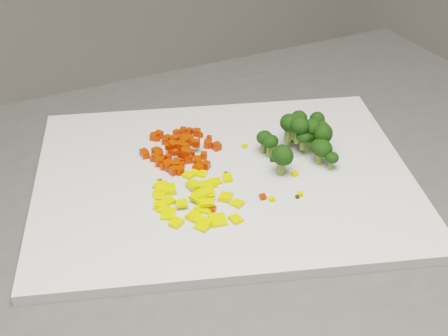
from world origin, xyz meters
TOP-DOWN VIEW (x-y plane):
  - cutting_board at (-0.12, 0.38)m, footprint 0.61×0.57m
  - carrot_pile at (-0.13, 0.46)m, footprint 0.11×0.11m
  - pepper_pile at (-0.18, 0.35)m, footprint 0.13×0.13m
  - broccoli_pile at (0.00, 0.35)m, footprint 0.13×0.13m
  - carrot_cube_0 at (-0.13, 0.41)m, footprint 0.01×0.01m
  - carrot_cube_1 at (-0.17, 0.44)m, footprint 0.01×0.01m
  - carrot_cube_2 at (-0.12, 0.48)m, footprint 0.01×0.01m
  - carrot_cube_3 at (-0.14, 0.45)m, footprint 0.01×0.01m
  - carrot_cube_4 at (-0.16, 0.48)m, footprint 0.01×0.01m
  - carrot_cube_5 at (-0.15, 0.43)m, footprint 0.01×0.01m
  - carrot_cube_6 at (-0.15, 0.46)m, footprint 0.01×0.01m
  - carrot_cube_7 at (-0.13, 0.40)m, footprint 0.01×0.01m
  - carrot_cube_8 at (-0.11, 0.47)m, footprint 0.01×0.01m
  - carrot_cube_9 at (-0.14, 0.51)m, footprint 0.01×0.01m
  - carrot_cube_10 at (-0.08, 0.46)m, footprint 0.01×0.01m
  - carrot_cube_11 at (-0.16, 0.46)m, footprint 0.01×0.01m
  - carrot_cube_12 at (-0.13, 0.51)m, footprint 0.01×0.01m
  - carrot_cube_13 at (-0.16, 0.45)m, footprint 0.01×0.01m
  - carrot_cube_14 at (-0.17, 0.42)m, footprint 0.01×0.01m
  - carrot_cube_15 at (-0.14, 0.44)m, footprint 0.01×0.01m
  - carrot_cube_16 at (-0.12, 0.46)m, footprint 0.01×0.01m
  - carrot_cube_17 at (-0.14, 0.41)m, footprint 0.01×0.01m
  - carrot_cube_18 at (-0.11, 0.47)m, footprint 0.01×0.01m
  - carrot_cube_19 at (-0.14, 0.40)m, footprint 0.01×0.01m
  - carrot_cube_20 at (-0.13, 0.45)m, footprint 0.02×0.02m
  - carrot_cube_21 at (-0.14, 0.43)m, footprint 0.01×0.01m
  - carrot_cube_22 at (-0.16, 0.43)m, footprint 0.01×0.01m
  - carrot_cube_23 at (-0.16, 0.42)m, footprint 0.01×0.01m
  - carrot_cube_24 at (-0.13, 0.42)m, footprint 0.01×0.01m
  - carrot_cube_25 at (-0.10, 0.50)m, footprint 0.01×0.01m
  - carrot_cube_26 at (-0.12, 0.48)m, footprint 0.01×0.01m
  - carrot_cube_27 at (-0.14, 0.50)m, footprint 0.01×0.01m
  - carrot_cube_28 at (-0.17, 0.45)m, footprint 0.01×0.01m
  - carrot_cube_29 at (-0.12, 0.48)m, footprint 0.01×0.01m
  - carrot_cube_30 at (-0.11, 0.50)m, footprint 0.01×0.01m
  - carrot_cube_31 at (-0.14, 0.43)m, footprint 0.01×0.01m
  - carrot_cube_32 at (-0.11, 0.48)m, footprint 0.01×0.01m
  - carrot_cube_33 at (-0.13, 0.41)m, footprint 0.01×0.01m
  - carrot_cube_34 at (-0.13, 0.42)m, footprint 0.01×0.01m
  - carrot_cube_35 at (-0.09, 0.45)m, footprint 0.01×0.01m
  - carrot_cube_36 at (-0.13, 0.46)m, footprint 0.01×0.01m
  - carrot_cube_37 at (-0.11, 0.45)m, footprint 0.01×0.01m
  - carrot_cube_38 at (-0.09, 0.45)m, footprint 0.01×0.01m
  - carrot_cube_39 at (-0.14, 0.49)m, footprint 0.01×0.01m
  - carrot_cube_40 at (-0.12, 0.46)m, footprint 0.01×0.01m
  - carrot_cube_41 at (-0.14, 0.46)m, footprint 0.01×0.01m
  - carrot_cube_42 at (-0.13, 0.46)m, footprint 0.01×0.01m
  - carrot_cube_43 at (-0.13, 0.42)m, footprint 0.01×0.01m
  - carrot_cube_44 at (-0.14, 0.43)m, footprint 0.01×0.01m
  - carrot_cube_45 at (-0.10, 0.50)m, footprint 0.01×0.01m
  - carrot_cube_46 at (-0.17, 0.46)m, footprint 0.01×0.01m
  - carrot_cube_47 at (-0.15, 0.45)m, footprint 0.01×0.01m
  - carrot_cube_48 at (-0.09, 0.43)m, footprint 0.01×0.01m
  - carrot_cube_49 at (-0.13, 0.48)m, footprint 0.01×0.01m
  - carrot_cube_50 at (-0.18, 0.48)m, footprint 0.01×0.01m
  - carrot_cube_51 at (-0.09, 0.48)m, footprint 0.01×0.01m
  - carrot_cube_52 at (-0.16, 0.47)m, footprint 0.01×0.01m
  - carrot_cube_53 at (-0.16, 0.42)m, footprint 0.01×0.01m
  - carrot_cube_54 at (-0.13, 0.49)m, footprint 0.01×0.01m
  - carrot_cube_55 at (-0.17, 0.43)m, footprint 0.01×0.01m
  - carrot_cube_56 at (-0.18, 0.48)m, footprint 0.01×0.01m
  - carrot_cube_57 at (-0.10, 0.48)m, footprint 0.01×0.01m
  - carrot_cube_58 at (-0.13, 0.48)m, footprint 0.02×0.02m
  - carrot_cube_59 at (-0.16, 0.43)m, footprint 0.01×0.01m
  - carrot_cube_60 at (-0.14, 0.47)m, footprint 0.01×0.01m
  - carrot_cube_61 at (-0.15, 0.46)m, footprint 0.01×0.01m
  - carrot_cube_62 at (-0.13, 0.45)m, footprint 0.01×0.01m
  - carrot_cube_63 at (-0.17, 0.45)m, footprint 0.01×0.01m
  - carrot_cube_64 at (-0.13, 0.44)m, footprint 0.01×0.01m
  - carrot_cube_65 at (-0.16, 0.46)m, footprint 0.01×0.01m
  - carrot_cube_66 at (-0.13, 0.49)m, footprint 0.01×0.01m
  - carrot_cube_67 at (-0.09, 0.47)m, footprint 0.01×0.01m
  - carrot_cube_68 at (-0.14, 0.47)m, footprint 0.01×0.01m
  - carrot_cube_69 at (-0.15, 0.44)m, footprint 0.01×0.01m
  - carrot_cube_70 at (-0.17, 0.43)m, footprint 0.01×0.01m
  - carrot_cube_71 at (-0.13, 0.46)m, footprint 0.01×0.01m
  - carrot_cube_72 at (-0.16, 0.46)m, footprint 0.01×0.01m
  - carrot_cube_73 at (-0.09, 0.44)m, footprint 0.01×0.01m
  - carrot_cube_74 at (-0.17, 0.44)m, footprint 0.01×0.01m
  - carrot_cube_75 at (-0.13, 0.45)m, footprint 0.01×0.01m
  - carrot_cube_76 at (-0.11, 0.43)m, footprint 0.01×0.01m
  - carrot_cube_77 at (-0.17, 0.46)m, footprint 0.01×0.01m
  - carrot_cube_78 at (-0.11, 0.49)m, footprint 0.01×0.01m
  - carrot_cube_79 at (-0.14, 0.46)m, footprint 0.01×0.01m
  - carrot_cube_80 at (-0.09, 0.49)m, footprint 0.01×0.01m
  - pepper_chunk_0 at (-0.20, 0.31)m, footprint 0.02×0.02m
  - pepper_chunk_1 at (-0.19, 0.40)m, footprint 0.01×0.02m
  - pepper_chunk_2 at (-0.15, 0.34)m, footprint 0.02×0.02m
  - pepper_chunk_3 at (-0.17, 0.36)m, footprint 0.02×0.02m
  - pepper_chunk_4 at (-0.15, 0.37)m, footprint 0.02×0.02m
  - pepper_chunk_5 at (-0.22, 0.37)m, footprint 0.02×0.02m
  - pepper_chunk_6 at (-0.14, 0.37)m, footprint 0.02×0.02m
  - pepper_chunk_7 at (-0.16, 0.29)m, footprint 0.01×0.02m
  - pepper_chunk_8 at (-0.19, 0.39)m, footprint 0.02×0.03m
  - pepper_chunk_9 at (-0.20, 0.41)m, footprint 0.02×0.02m
  - pepper_chunk_10 at (-0.20, 0.32)m, footprint 0.02×0.02m
  - pepper_chunk_11 at (-0.20, 0.33)m, footprint 0.02×0.02m
  - pepper_chunk_12 at (-0.16, 0.38)m, footprint 0.02×0.02m
  - pepper_chunk_13 at (-0.18, 0.34)m, footprint 0.02×0.02m
  - pepper_chunk_14 at (-0.12, 0.37)m, footprint 0.02×0.02m
  - pepper_chunk_15 at (-0.20, 0.40)m, footprint 0.02×0.02m
  - pepper_chunk_16 at (-0.17, 0.38)m, footprint 0.02×0.02m
  - pepper_chunk_17 at (-0.18, 0.35)m, footprint 0.02×0.02m
  - pepper_chunk_18 at (-0.14, 0.32)m, footprint 0.02×0.02m
  - pepper_chunk_19 at (-0.16, 0.35)m, footprint 0.02×0.02m
  - pepper_chunk_20 at (-0.16, 0.40)m, footprint 0.02×0.02m
  - pepper_chunk_21 at (-0.18, 0.33)m, footprint 0.02×0.02m
  - pepper_chunk_22 at (-0.17, 0.35)m, footprint 0.02×0.02m
  - pepper_chunk_23 at (-0.22, 0.33)m, footprint 0.02×0.02m
  - pepper_chunk_24 at (-0.18, 0.30)m, footprint 0.03×0.03m
  - pepper_chunk_25 at (-0.21, 0.39)m, footprint 0.02×0.02m
  - pepper_chunk_26 at (-0.14, 0.40)m, footprint 0.02×0.02m
  - pepper_chunk_27 at (-0.21, 0.37)m, footprint 0.02×0.01m
  - pepper_chunk_28 at (-0.22, 0.36)m, footprint 0.02×0.02m
  - pepper_chunk_29 at (-0.22, 0.35)m, footprint 0.03×0.03m
  - pepper_chunk_30 at (-0.15, 0.37)m, footprint 0.02×0.02m
  - pepper_chunk_31 at (-0.20, 0.35)m, footprint 0.02×0.02m
  - pepper_chunk_32 at (-0.18, 0.33)m, footprint 0.02×0.02m
  - broccoli_floret_0 at (-0.06, 0.33)m, footprint 0.04×0.04m
  - broccoli_floret_1 at (0.01, 0.35)m, footprint 0.03×0.03m
  - broccoli_floret_2 at (0.02, 0.34)m, footprint 0.03×0.03m
  - broccoli_floret_3 at (0.01, 0.35)m, footprint 0.02×0.02m
  - broccoli_floret_4 at (0.00, 0.37)m, footprint 0.03×0.03m
  - broccoli_floret_5 at (0.01, 0.39)m, footprint 0.04×0.04m
  - broccoli_floret_6 at (-0.01, 0.36)m, footprint 0.04×0.04m
  - broccoli_floret_7 at (0.01, 0.35)m, footprint 0.03×0.03m
  - broccoli_floret_8 at (-0.00, 0.37)m, footprint 0.03×0.03m
  - broccoli_floret_9 at (0.00, 0.30)m, footprint 0.02×0.02m
  - broccoli_floret_10 at (0.02, 0.40)m, footprint 0.04×0.04m
  - broccoli_floret_11 at (0.01, 0.33)m, footprint 0.04×0.04m
  - broccoli_floret_12 at (0.05, 0.38)m, footprint 0.03×0.03m
  - broccoli_floret_13 at (0.02, 0.36)m, footprint 0.03×0.03m
  - broccoli_floret_14 at (-0.04, 0.38)m, footprint 0.03×0.03m
  - broccoli_floret_15 at (0.00, 0.32)m, footprint 0.04×0.04m
  - broccoli_floret_16 at (-0.01, 0.35)m, footprint 0.03×0.03m
  - broccoli_floret_17 at (-0.04, 0.38)m, footprint 0.03×0.03m
  - broccoli_floret_18 at (-0.01, 0.37)m, footprint 0.04×0.04m
  - broccoli_floret_19 at (0.01, 0.38)m, footprint 0.03×0.03m
  - broccoli_floret_20 at (-0.04, 0.39)m, footprint 0.03×0.03m
  - stray_bit_0 at (-0.10, 0.30)m, footprint 0.01×0.01m
  - stray_bit_1 at (-0.04, 0.32)m, footprint 0.01×0.01m
  - stray_bit_2 at (-0.08, 0.28)m, footprint 0.01×0.01m
  - stray_bit_3 at (-0.11, 0.38)m, footprint 0.00×0.00m
  - stray_bit_4 at (-0.11, 0.31)m, footprint 0.01×0.01m
  - stray_bit_5 at (-0.07, 0.28)m, footprint 0.01×0.01m
  - stray_bit_6 at (-0.05, 0.41)m, footprint 0.01×0.01m
  - stray_bit_7 at (-0.19, 0.41)m, footprint 0.01×0.01m
  - stray_bit_8 at (-0.04, 0.36)m, footprint 0.01×0.01m
  - stray_bit_9 at (-0.23, 0.37)m, footprint 0.01×0.01m
  - stray_bit_10 at (-0.17, 0.33)m, footprint 0.01×0.01m
  - stray_bit_11 at (-0.13, 0.44)m, footprint 0.01×0.01m

SIDE VIEW (x-z plane):
  - cutting_board at x=-0.12m, z-range 0.90..0.91m
  - stray_bit_3 at x=-0.11m, z-range 0.91..0.92m
  - stray_bit_2 at x=-0.08m, z-range 0.91..0.92m
  - stray_bit_11 at x=-0.13m, z-range 0.91..0.92m
  - pepper_chunk_6 at x=-0.14m, z-range 0.91..0.92m
  - stray_bit_9 at x=-0.23m, z-range 0.91..0.92m
  - pepper_chunk_7 at x=-0.16m, z-range 0.91..0.92m
  - pepper_chunk_25 at x=-0.21m, z-range 0.91..0.92m
  - pepper_chunk_32 at x=-0.18m, z-range 0.91..0.92m
  - pepper_chunk_9 at x=-0.20m, z-range 0.91..0.92m
  - stray_bit_7 at x=-0.19m, z-range 0.91..0.92m
  - pepper_chunk_28 at x=-0.22m, z-range 0.91..0.92m
  - pepper_chunk_29 at x=-0.22m, z-range 0.91..0.92m
  - pepper_chunk_4 at x=-0.15m, z-range 0.91..0.92m
  - pepper_chunk_5 at x=-0.22m, z-range 0.91..0.92m
  - pepper_chunk_18 at x=-0.14m, z-range 0.91..0.92m
  - pepper_chunk_13 at x=-0.18m, z-range 0.91..0.92m
  - pepper_chunk_11 at x=-0.20m, z-range 0.91..0.92m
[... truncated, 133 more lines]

